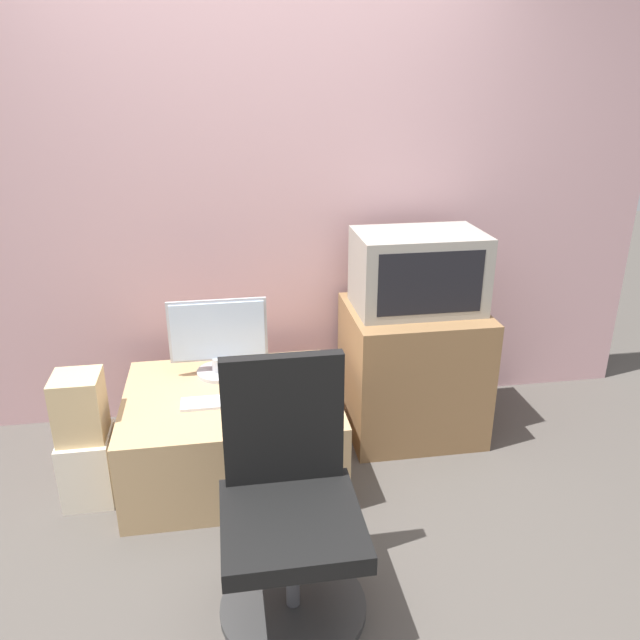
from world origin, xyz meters
TOP-DOWN VIEW (x-y plane):
  - ground_plane at (0.00, 0.00)m, footprint 12.00×12.00m
  - wall_back at (0.00, 1.32)m, footprint 4.40×0.05m
  - desk at (-0.21, 0.68)m, footprint 1.00×0.84m
  - side_stand at (0.77, 0.93)m, footprint 0.70×0.62m
  - main_monitor at (-0.25, 0.89)m, footprint 0.48×0.24m
  - keyboard at (-0.24, 0.59)m, footprint 0.38×0.12m
  - mouse at (0.01, 0.57)m, footprint 0.05×0.03m
  - crt_tv at (0.77, 0.95)m, footprint 0.64×0.42m
  - office_chair at (-0.02, -0.17)m, footprint 0.54×0.54m
  - cardboard_box_lower at (-0.87, 0.58)m, footprint 0.22×0.26m
  - cardboard_box_upper at (-0.87, 0.58)m, footprint 0.21×0.21m

SIDE VIEW (x-z plane):
  - ground_plane at x=0.00m, z-range 0.00..0.00m
  - cardboard_box_lower at x=-0.87m, z-range 0.00..0.32m
  - desk at x=-0.21m, z-range 0.00..0.43m
  - side_stand at x=0.77m, z-range 0.00..0.70m
  - office_chair at x=-0.02m, z-range -0.08..0.85m
  - keyboard at x=-0.24m, z-range 0.43..0.44m
  - mouse at x=0.01m, z-range 0.43..0.46m
  - cardboard_box_upper at x=-0.87m, z-range 0.32..0.62m
  - main_monitor at x=-0.25m, z-range 0.42..0.81m
  - crt_tv at x=0.77m, z-range 0.70..1.10m
  - wall_back at x=0.00m, z-range 0.00..2.60m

